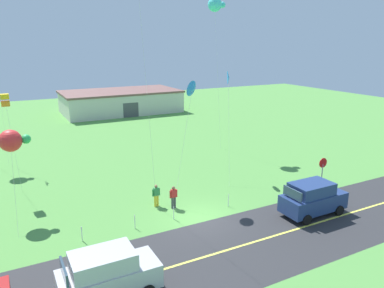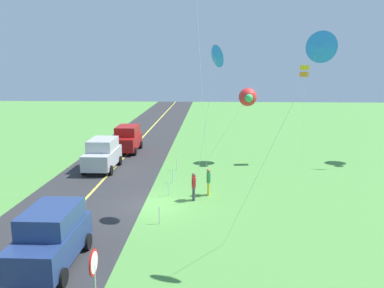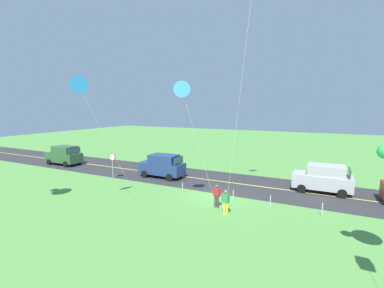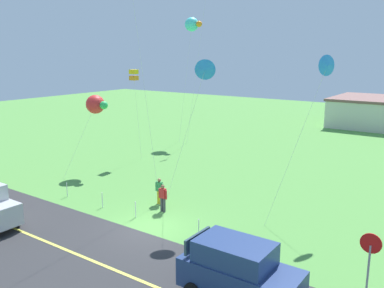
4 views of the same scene
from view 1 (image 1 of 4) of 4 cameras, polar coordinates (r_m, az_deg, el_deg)
name	(u,v)px [view 1 (image 1 of 4)]	position (r m, az deg, el deg)	size (l,w,h in m)	color
ground_plane	(200,219)	(24.37, 1.23, -11.54)	(120.00, 120.00, 0.10)	#549342
asphalt_road	(235,248)	(21.38, 6.64, -15.65)	(120.00, 7.00, 0.00)	#2D2D30
road_centre_stripe	(235,248)	(21.38, 6.64, -15.64)	(120.00, 0.16, 0.00)	#E5E04C
car_suv_foreground	(313,198)	(25.66, 18.14, -7.95)	(4.40, 2.12, 2.24)	navy
car_parked_west_near	(108,274)	(17.62, -12.91, -18.99)	(4.40, 2.12, 2.24)	#B7B7BC
stop_sign	(323,168)	(29.85, 19.52, -3.44)	(0.76, 0.08, 2.56)	gray
person_adult_near	(174,196)	(25.42, -2.87, -8.09)	(0.58, 0.22, 1.60)	#3F3F47
person_adult_companion	(156,195)	(25.78, -5.56, -7.80)	(0.58, 0.22, 1.60)	yellow
kite_red_low	(192,89)	(25.42, 0.01, 8.48)	(2.63, 1.60, 8.50)	silver
kite_green_far	(228,78)	(31.09, 5.64, 10.12)	(2.09, 3.70, 8.75)	silver
kite_pink_drift	(215,4)	(39.00, 3.64, 20.72)	(1.90, 1.61, 15.32)	silver
kite_orange_near	(5,100)	(29.37, -26.93, 6.04)	(0.63, 0.56, 7.50)	silver
kite_purple_back	(12,141)	(25.63, -26.12, 0.47)	(1.90, 3.79, 5.79)	silver
warehouse_distant	(121,101)	(61.45, -10.95, 6.50)	(18.36, 10.20, 3.50)	beige
fence_post_0	(82,234)	(22.55, -16.66, -13.17)	(0.05, 0.05, 0.90)	silver
fence_post_1	(135,222)	(23.23, -8.83, -11.79)	(0.05, 0.05, 0.90)	silver
fence_post_2	(174,213)	(24.08, -2.84, -10.58)	(0.05, 0.05, 0.90)	silver
fence_post_3	(228,200)	(25.95, 5.64, -8.65)	(0.05, 0.05, 0.90)	silver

